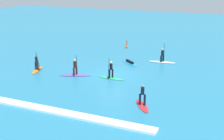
{
  "coord_description": "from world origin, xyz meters",
  "views": [
    {
      "loc": [
        13.01,
        -28.84,
        10.01
      ],
      "look_at": [
        0.0,
        0.0,
        0.5
      ],
      "focal_mm": 50.83,
      "sensor_mm": 36.0,
      "label": 1
    }
  ],
  "objects_px": {
    "surfer_on_blue_board": "(130,62)",
    "surfer_on_orange_board": "(37,67)",
    "surfer_on_white_board": "(162,59)",
    "surfer_on_red_board": "(142,101)",
    "surfer_on_purple_board": "(75,71)",
    "surfer_on_green_board": "(111,74)",
    "marker_buoy": "(127,46)"
  },
  "relations": [
    {
      "from": "surfer_on_purple_board",
      "to": "surfer_on_green_board",
      "type": "relative_size",
      "value": 1.08
    },
    {
      "from": "surfer_on_blue_board",
      "to": "surfer_on_white_board",
      "type": "height_order",
      "value": "surfer_on_white_board"
    },
    {
      "from": "surfer_on_blue_board",
      "to": "surfer_on_white_board",
      "type": "distance_m",
      "value": 3.93
    },
    {
      "from": "surfer_on_blue_board",
      "to": "surfer_on_orange_board",
      "type": "height_order",
      "value": "surfer_on_orange_board"
    },
    {
      "from": "surfer_on_purple_board",
      "to": "surfer_on_blue_board",
      "type": "bearing_deg",
      "value": 39.88
    },
    {
      "from": "surfer_on_blue_board",
      "to": "surfer_on_red_board",
      "type": "xyz_separation_m",
      "value": [
        5.54,
        -11.5,
        0.29
      ]
    },
    {
      "from": "surfer_on_green_board",
      "to": "surfer_on_red_board",
      "type": "bearing_deg",
      "value": 137.66
    },
    {
      "from": "surfer_on_purple_board",
      "to": "surfer_on_red_board",
      "type": "height_order",
      "value": "surfer_on_purple_board"
    },
    {
      "from": "surfer_on_orange_board",
      "to": "marker_buoy",
      "type": "height_order",
      "value": "surfer_on_orange_board"
    },
    {
      "from": "surfer_on_orange_board",
      "to": "surfer_on_red_board",
      "type": "height_order",
      "value": "surfer_on_orange_board"
    },
    {
      "from": "surfer_on_orange_board",
      "to": "surfer_on_red_board",
      "type": "xyz_separation_m",
      "value": [
        13.67,
        -4.54,
        0.03
      ]
    },
    {
      "from": "surfer_on_green_board",
      "to": "surfer_on_red_board",
      "type": "distance_m",
      "value": 7.42
    },
    {
      "from": "surfer_on_green_board",
      "to": "surfer_on_blue_board",
      "type": "xyz_separation_m",
      "value": [
        -0.38,
        6.17,
        -0.38
      ]
    },
    {
      "from": "surfer_on_green_board",
      "to": "surfer_on_blue_board",
      "type": "distance_m",
      "value": 6.19
    },
    {
      "from": "surfer_on_purple_board",
      "to": "surfer_on_orange_board",
      "type": "relative_size",
      "value": 1.06
    },
    {
      "from": "surfer_on_purple_board",
      "to": "surfer_on_green_board",
      "type": "height_order",
      "value": "surfer_on_purple_board"
    },
    {
      "from": "surfer_on_green_board",
      "to": "marker_buoy",
      "type": "relative_size",
      "value": 2.43
    },
    {
      "from": "surfer_on_blue_board",
      "to": "surfer_on_orange_board",
      "type": "xyz_separation_m",
      "value": [
        -8.13,
        -6.95,
        0.26
      ]
    },
    {
      "from": "surfer_on_green_board",
      "to": "surfer_on_white_board",
      "type": "xyz_separation_m",
      "value": [
        3.03,
        8.09,
        -0.12
      ]
    },
    {
      "from": "surfer_on_red_board",
      "to": "surfer_on_white_board",
      "type": "bearing_deg",
      "value": -24.89
    },
    {
      "from": "surfer_on_blue_board",
      "to": "surfer_on_white_board",
      "type": "relative_size",
      "value": 0.86
    },
    {
      "from": "surfer_on_red_board",
      "to": "marker_buoy",
      "type": "xyz_separation_m",
      "value": [
        -8.88,
        18.98,
        -0.18
      ]
    },
    {
      "from": "surfer_on_purple_board",
      "to": "marker_buoy",
      "type": "height_order",
      "value": "surfer_on_purple_board"
    },
    {
      "from": "surfer_on_red_board",
      "to": "marker_buoy",
      "type": "relative_size",
      "value": 2.26
    },
    {
      "from": "surfer_on_white_board",
      "to": "surfer_on_red_board",
      "type": "relative_size",
      "value": 1.2
    },
    {
      "from": "surfer_on_green_board",
      "to": "marker_buoy",
      "type": "height_order",
      "value": "surfer_on_green_board"
    },
    {
      "from": "surfer_on_purple_board",
      "to": "surfer_on_green_board",
      "type": "distance_m",
      "value": 3.8
    },
    {
      "from": "surfer_on_purple_board",
      "to": "surfer_on_red_board",
      "type": "relative_size",
      "value": 1.16
    },
    {
      "from": "marker_buoy",
      "to": "surfer_on_orange_board",
      "type": "bearing_deg",
      "value": -108.38
    },
    {
      "from": "surfer_on_red_board",
      "to": "surfer_on_purple_board",
      "type": "bearing_deg",
      "value": 28.54
    },
    {
      "from": "surfer_on_blue_board",
      "to": "surfer_on_green_board",
      "type": "bearing_deg",
      "value": 134.1
    },
    {
      "from": "surfer_on_blue_board",
      "to": "surfer_on_orange_board",
      "type": "relative_size",
      "value": 0.95
    }
  ]
}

